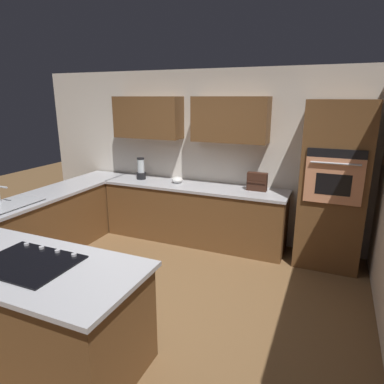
{
  "coord_description": "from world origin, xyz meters",
  "views": [
    {
      "loc": [
        -1.83,
        2.88,
        2.2
      ],
      "look_at": [
        -0.14,
        -1.09,
        0.98
      ],
      "focal_mm": 31.71,
      "sensor_mm": 36.0,
      "label": 1
    }
  ],
  "objects_px": {
    "sink_unit": "(10,203)",
    "cooktop": "(28,262)",
    "blender": "(141,170)",
    "spice_rack": "(257,182)",
    "mixing_bowl": "(177,180)",
    "wall_oven": "(333,186)"
  },
  "relations": [
    {
      "from": "cooktop",
      "to": "blender",
      "type": "distance_m",
      "value": 2.97
    },
    {
      "from": "sink_unit",
      "to": "cooktop",
      "type": "height_order",
      "value": "sink_unit"
    },
    {
      "from": "blender",
      "to": "spice_rack",
      "type": "relative_size",
      "value": 1.25
    },
    {
      "from": "cooktop",
      "to": "blender",
      "type": "relative_size",
      "value": 2.16
    },
    {
      "from": "blender",
      "to": "spice_rack",
      "type": "height_order",
      "value": "blender"
    },
    {
      "from": "mixing_bowl",
      "to": "sink_unit",
      "type": "bearing_deg",
      "value": 52.05
    },
    {
      "from": "spice_rack",
      "to": "blender",
      "type": "bearing_deg",
      "value": 1.01
    },
    {
      "from": "wall_oven",
      "to": "cooktop",
      "type": "bearing_deg",
      "value": 52.0
    },
    {
      "from": "wall_oven",
      "to": "mixing_bowl",
      "type": "height_order",
      "value": "wall_oven"
    },
    {
      "from": "sink_unit",
      "to": "mixing_bowl",
      "type": "distance_m",
      "value": 2.32
    },
    {
      "from": "mixing_bowl",
      "to": "spice_rack",
      "type": "height_order",
      "value": "spice_rack"
    },
    {
      "from": "wall_oven",
      "to": "mixing_bowl",
      "type": "xyz_separation_m",
      "value": [
        2.25,
        -0.05,
        -0.14
      ]
    },
    {
      "from": "sink_unit",
      "to": "blender",
      "type": "xyz_separation_m",
      "value": [
        -0.78,
        -1.83,
        0.13
      ]
    },
    {
      "from": "sink_unit",
      "to": "mixing_bowl",
      "type": "relative_size",
      "value": 4.0
    },
    {
      "from": "wall_oven",
      "to": "spice_rack",
      "type": "bearing_deg",
      "value": -4.79
    },
    {
      "from": "wall_oven",
      "to": "spice_rack",
      "type": "relative_size",
      "value": 7.71
    },
    {
      "from": "sink_unit",
      "to": "blender",
      "type": "relative_size",
      "value": 1.99
    },
    {
      "from": "cooktop",
      "to": "blender",
      "type": "height_order",
      "value": "blender"
    },
    {
      "from": "wall_oven",
      "to": "cooktop",
      "type": "distance_m",
      "value": 3.6
    },
    {
      "from": "cooktop",
      "to": "wall_oven",
      "type": "bearing_deg",
      "value": -128.0
    },
    {
      "from": "blender",
      "to": "spice_rack",
      "type": "xyz_separation_m",
      "value": [
        -1.9,
        -0.03,
        -0.02
      ]
    },
    {
      "from": "sink_unit",
      "to": "spice_rack",
      "type": "bearing_deg",
      "value": -145.15
    }
  ]
}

